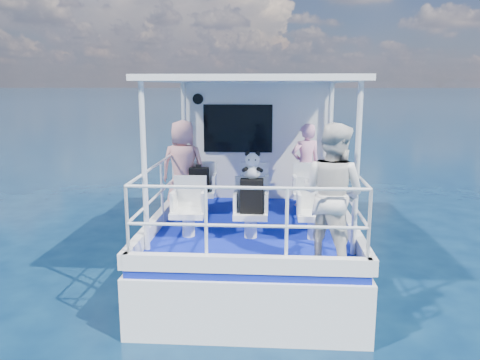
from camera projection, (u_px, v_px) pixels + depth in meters
The scene contains 20 objects.
ground at pixel (253, 267), 7.98m from camera, with size 2000.00×2000.00×0.00m, color #071D38.
hull at pixel (255, 247), 8.96m from camera, with size 3.00×7.00×1.60m, color white.
deck at pixel (255, 204), 8.79m from camera, with size 2.90×6.90×0.10m, color #0B1999.
cabin at pixel (258, 136), 9.84m from camera, with size 2.85×2.00×2.20m, color white.
canopy at pixel (254, 79), 7.17m from camera, with size 3.00×3.20×0.08m, color white.
canopy_posts at pixel (253, 153), 7.34m from camera, with size 2.77×2.97×2.20m.
railings at pixel (252, 195), 7.14m from camera, with size 2.84×3.59×1.00m, color white, non-canonical shape.
seat_port_fwd at pixel (202, 202), 8.02m from camera, with size 0.48×0.46×0.38m, color white.
seat_center_fwd at pixel (254, 202), 7.96m from camera, with size 0.48×0.46×0.38m, color white.
seat_stbd_fwd at pixel (307, 203), 7.90m from camera, with size 0.48×0.46×0.38m, color white.
seat_port_aft at pixel (188, 223), 6.75m from camera, with size 0.48×0.46×0.38m, color white.
seat_center_aft at pixel (251, 224), 6.69m from camera, with size 0.48×0.46×0.38m, color white.
seat_stbd_aft at pixel (314, 226), 6.63m from camera, with size 0.48×0.46×0.38m, color white.
passenger_port_fwd at pixel (183, 166), 7.97m from camera, with size 0.59×0.42×1.58m, color pink.
passenger_stbd_fwd at pixel (306, 165), 8.36m from camera, with size 0.54×0.36×1.49m, color pink.
passenger_stbd_aft at pixel (332, 194), 5.60m from camera, with size 0.84×0.65×1.72m, color silver.
backpack_port at pixel (199, 180), 7.89m from camera, with size 0.31×0.18×0.41m, color black.
backpack_center at pixel (252, 196), 6.55m from camera, with size 0.32×0.18×0.48m, color black.
compact_camera at pixel (199, 166), 7.84m from camera, with size 0.09×0.05×0.05m, color black.
panda at pixel (252, 165), 6.49m from camera, with size 0.25×0.21×0.38m, color silver, non-canonical shape.
Camera 1 is at (0.27, -7.53, 3.03)m, focal length 35.00 mm.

